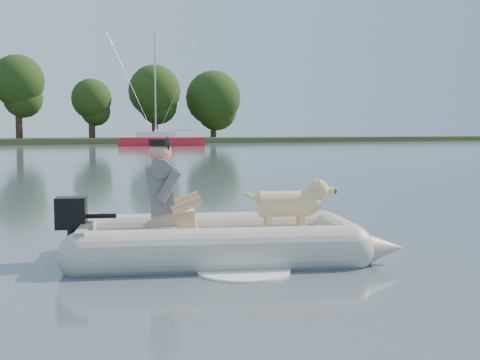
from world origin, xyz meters
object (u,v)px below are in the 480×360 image
dinghy (227,203)px  dog (284,208)px  man (163,187)px  sailboat (160,141)px

dinghy → dog: dinghy is taller
man → sailboat: 49.69m
dinghy → sailboat: size_ratio=0.47×
dinghy → sailboat: sailboat is taller
man → sailboat: bearing=89.8°
sailboat → dinghy: bearing=-93.9°
dog → sailboat: 49.70m
man → sailboat: (15.95, 47.05, -0.35)m
man → dog: (1.35, -0.45, -0.27)m
dog → dinghy: bearing=-175.4°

